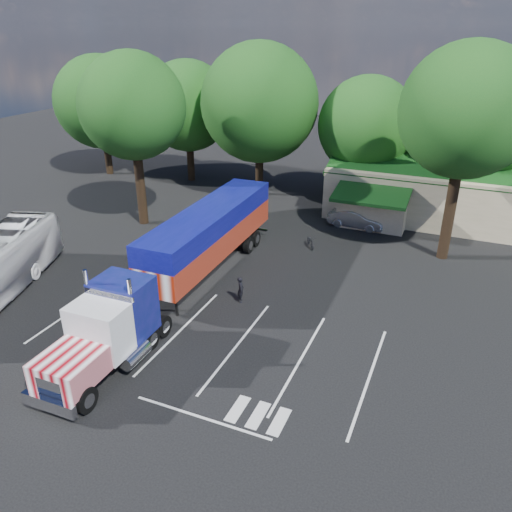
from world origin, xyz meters
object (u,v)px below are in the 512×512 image
at_px(semi_truck, 188,252).
at_px(silver_sedan, 357,219).
at_px(woman, 241,290).
at_px(bicycle, 311,241).

xyz_separation_m(semi_truck, silver_sedan, (6.65, 13.69, -1.75)).
distance_m(woman, bicycle, 8.90).
bearing_deg(woman, silver_sedan, -40.06).
bearing_deg(woman, bicycle, -34.53).
height_order(woman, silver_sedan, woman).
bearing_deg(bicycle, semi_truck, -149.55).
bearing_deg(silver_sedan, bicycle, 161.01).
relative_size(semi_truck, bicycle, 13.57).
distance_m(bicycle, silver_sedan, 5.36).
height_order(bicycle, silver_sedan, silver_sedan).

